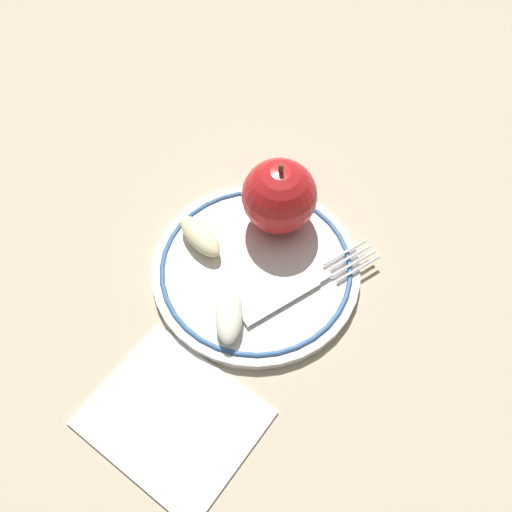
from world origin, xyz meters
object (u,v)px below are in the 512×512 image
at_px(fork, 307,286).
at_px(plate, 256,269).
at_px(apple_red_whole, 279,196).
at_px(apple_slice_back, 229,315).
at_px(napkin_folded, 173,418).
at_px(apple_slice_front, 201,236).

bearing_deg(fork, plate, 121.76).
relative_size(apple_red_whole, apple_slice_back, 1.47).
height_order(plate, napkin_folded, plate).
xyz_separation_m(plate, apple_slice_back, (-0.07, 0.00, 0.02)).
distance_m(plate, apple_red_whole, 0.08).
bearing_deg(apple_slice_front, apple_slice_back, 160.38).
bearing_deg(apple_red_whole, fork, -140.12).
bearing_deg(apple_slice_back, fork, 115.82).
bearing_deg(plate, napkin_folded, 175.71).
relative_size(apple_red_whole, fork, 0.63).
bearing_deg(plate, apple_slice_front, 84.08).
bearing_deg(apple_slice_back, apple_slice_front, -159.85).
relative_size(apple_slice_front, fork, 0.43).
bearing_deg(fork, apple_slice_back, 172.35).
bearing_deg(plate, fork, -93.83).
relative_size(plate, apple_red_whole, 2.44).
xyz_separation_m(apple_red_whole, apple_slice_front, (-0.06, 0.07, -0.03)).
bearing_deg(napkin_folded, apple_slice_front, 16.44).
height_order(plate, fork, fork).
distance_m(apple_slice_front, apple_slice_back, 0.10).
bearing_deg(apple_red_whole, apple_slice_back, 179.32).
distance_m(fork, napkin_folded, 0.19).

